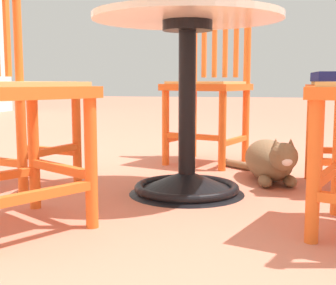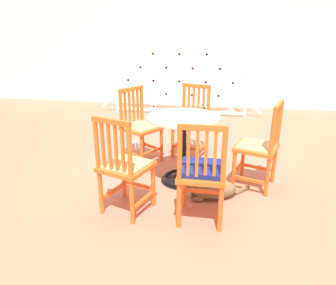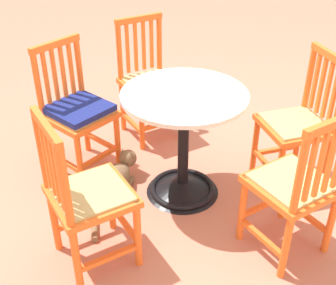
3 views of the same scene
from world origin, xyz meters
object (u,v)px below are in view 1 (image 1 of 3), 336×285
orange_chair_near_fence (15,88)px  tabby_cat (270,161)px  orange_chair_by_planter (209,87)px  orange_chair_at_corner (2,92)px  cafe_table (187,126)px

orange_chair_near_fence → tabby_cat: bearing=-74.4°
orange_chair_by_planter → tabby_cat: 0.67m
orange_chair_near_fence → orange_chair_at_corner: 0.67m
cafe_table → tabby_cat: 0.50m
orange_chair_at_corner → tabby_cat: bearing=-41.8°
cafe_table → orange_chair_by_planter: bearing=-0.1°
cafe_table → orange_chair_near_fence: orange_chair_near_fence is taller
orange_chair_at_corner → orange_chair_near_fence: bearing=26.0°
cafe_table → orange_chair_near_fence: (0.01, 0.77, 0.15)m
cafe_table → orange_chair_by_planter: 0.80m
cafe_table → orange_chair_at_corner: bearing=141.5°
tabby_cat → cafe_table: bearing=133.0°
orange_chair_by_planter → tabby_cat: (-0.47, -0.34, -0.34)m
orange_chair_at_corner → orange_chair_by_planter: same height
orange_chair_near_fence → tabby_cat: orange_chair_near_fence is taller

